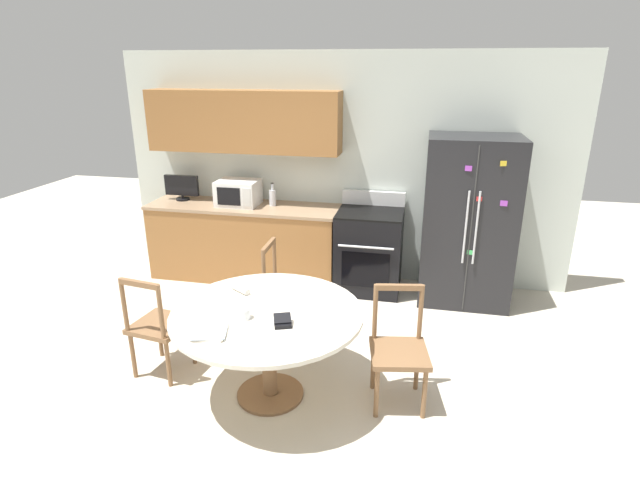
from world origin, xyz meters
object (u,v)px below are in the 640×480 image
dining_chair_right (399,351)px  countertop_tv (182,187)px  dining_chair_far (286,291)px  microwave (238,193)px  dining_chair_left (159,326)px  refrigerator (468,221)px  counter_bottle (273,197)px  candle_glass (244,314)px  wallet (283,322)px  oven_range (369,250)px

dining_chair_right → countertop_tv: bearing=-47.8°
dining_chair_right → dining_chair_far: bearing=-47.3°
dining_chair_far → microwave: bearing=-143.9°
dining_chair_far → dining_chair_left: size_ratio=1.00×
countertop_tv → dining_chair_right: size_ratio=0.46×
dining_chair_far → refrigerator: bearing=122.9°
counter_bottle → candle_glass: size_ratio=3.03×
candle_glass → wallet: (0.29, -0.04, -0.01)m
refrigerator → dining_chair_far: refrigerator is taller
counter_bottle → oven_range: bearing=-4.0°
refrigerator → dining_chair_left: (-2.52, -1.98, -0.45)m
wallet → oven_range: bearing=81.5°
counter_bottle → candle_glass: 2.42m
microwave → dining_chair_right: 2.91m
dining_chair_far → dining_chair_left: 1.20m
dining_chair_far → counter_bottle: bearing=-158.9°
refrigerator → counter_bottle: bearing=176.9°
candle_glass → wallet: size_ratio=0.55×
counter_bottle → refrigerator: bearing=-3.1°
microwave → dining_chair_far: 1.62m
candle_glass → dining_chair_left: bearing=163.7°
dining_chair_far → dining_chair_right: same height
countertop_tv → candle_glass: size_ratio=4.71×
microwave → countertop_tv: (-0.74, 0.07, 0.02)m
oven_range → countertop_tv: (-2.28, 0.10, 0.60)m
wallet → dining_chair_far: bearing=104.7°
countertop_tv → dining_chair_far: 2.16m
microwave → oven_range: bearing=-1.3°
dining_chair_left → refrigerator: bearing=46.5°
oven_range → dining_chair_left: oven_range is taller
candle_glass → dining_chair_far: bearing=90.4°
microwave → countertop_tv: countertop_tv is taller
dining_chair_left → wallet: dining_chair_left is taller
dining_chair_left → wallet: size_ratio=5.59×
microwave → counter_bottle: microwave is taller
countertop_tv → refrigerator: bearing=-2.4°
countertop_tv → dining_chair_far: size_ratio=0.46×
counter_bottle → microwave: bearing=-173.5°
oven_range → counter_bottle: size_ratio=4.02×
countertop_tv → wallet: bearing=-51.1°
wallet → refrigerator: bearing=58.7°
refrigerator → oven_range: (-1.04, 0.04, -0.42)m
refrigerator → countertop_tv: (-3.32, 0.14, 0.18)m
refrigerator → countertop_tv: size_ratio=4.25×
dining_chair_far → wallet: (0.30, -1.15, 0.32)m
microwave → refrigerator: bearing=-1.6°
dining_chair_right → wallet: bearing=11.4°
microwave → dining_chair_right: bearing=-45.3°
dining_chair_right → dining_chair_left: size_ratio=1.00×
dining_chair_far → dining_chair_right: 1.38m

